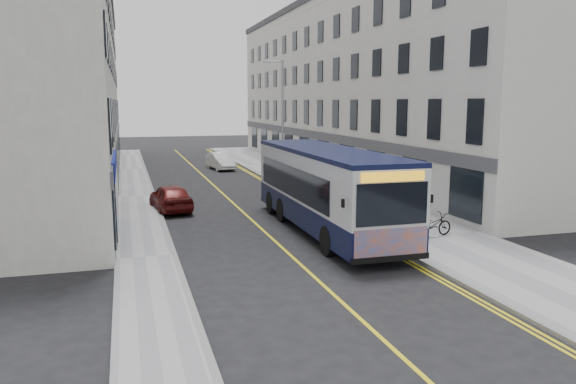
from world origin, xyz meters
TOP-DOWN VIEW (x-y plane):
  - ground at (0.00, 0.00)m, footprint 140.00×140.00m
  - pavement_east at (6.25, 12.00)m, footprint 4.50×64.00m
  - pavement_west at (-5.00, 12.00)m, footprint 2.00×64.00m
  - kerb_east at (4.00, 12.00)m, footprint 0.18×64.00m
  - kerb_west at (-4.00, 12.00)m, footprint 0.18×64.00m
  - road_centre_line at (0.00, 12.00)m, footprint 0.12×64.00m
  - road_dbl_yellow_inner at (3.55, 12.00)m, footprint 0.10×64.00m
  - road_dbl_yellow_outer at (3.75, 12.00)m, footprint 0.10×64.00m
  - terrace_east at (11.50, 21.00)m, footprint 6.00×46.00m
  - terrace_west at (-9.00, 21.00)m, footprint 6.00×46.00m
  - streetlamp at (4.17, 14.00)m, footprint 1.32×0.18m
  - city_bus at (2.51, 1.10)m, footprint 2.80×12.01m
  - bicycle at (6.08, -1.42)m, footprint 1.87×0.92m
  - pedestrian_near at (4.79, 12.49)m, footprint 0.58×0.38m
  - pedestrian_far at (7.16, 16.19)m, footprint 0.84×0.67m
  - car_white at (1.93, 24.16)m, footprint 1.96×4.28m
  - car_maroon at (-3.40, 7.57)m, footprint 2.13×4.23m

SIDE VIEW (x-z plane):
  - ground at x=0.00m, z-range 0.00..0.00m
  - road_centre_line at x=0.00m, z-range 0.00..0.01m
  - road_dbl_yellow_inner at x=3.55m, z-range 0.00..0.01m
  - road_dbl_yellow_outer at x=3.75m, z-range 0.00..0.01m
  - pavement_east at x=6.25m, z-range 0.00..0.12m
  - pavement_west at x=-5.00m, z-range 0.00..0.12m
  - kerb_east at x=4.00m, z-range 0.00..0.13m
  - kerb_west at x=-4.00m, z-range 0.00..0.13m
  - bicycle at x=6.08m, z-range 0.12..1.06m
  - car_white at x=1.93m, z-range 0.00..1.36m
  - car_maroon at x=-3.40m, z-range 0.00..1.38m
  - pedestrian_near at x=4.79m, z-range 0.12..1.69m
  - pedestrian_far at x=7.16m, z-range 0.12..1.77m
  - city_bus at x=2.51m, z-range 0.16..3.65m
  - streetlamp at x=4.17m, z-range 0.38..8.38m
  - terrace_east at x=11.50m, z-range 0.00..13.00m
  - terrace_west at x=-9.00m, z-range 0.00..13.00m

